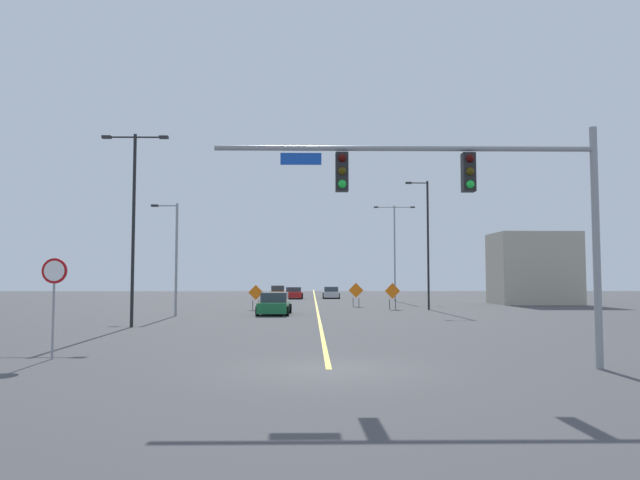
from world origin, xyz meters
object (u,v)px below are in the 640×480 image
Objects in this scene: traffic_signal_assembly at (469,191)px; car_green_passing at (274,304)px; construction_sign_median_near at (256,294)px; stop_sign at (54,288)px; car_red_mid at (294,293)px; construction_sign_right_shoulder at (392,292)px; car_orange_near at (278,292)px; street_lamp_mid_left at (395,245)px; car_silver_approaching at (331,293)px; street_lamp_far_left at (427,239)px; street_lamp_near_right at (134,214)px; street_lamp_near_left at (174,253)px; construction_sign_median_far at (356,291)px.

car_green_passing is (-6.62, 23.26, -4.08)m from traffic_signal_assembly.
car_green_passing is (1.77, -5.80, -0.52)m from construction_sign_median_near.
traffic_signal_assembly is 3.45× the size of stop_sign.
car_green_passing reaches higher than car_red_mid.
car_orange_near is (-10.27, 26.61, -0.60)m from construction_sign_right_shoulder.
car_silver_approaching is (-6.22, 8.90, -5.10)m from street_lamp_mid_left.
car_red_mid is (2.20, 23.12, -0.54)m from construction_sign_median_near.
stop_sign reaches higher than car_green_passing.
construction_sign_right_shoulder is 0.49× the size of car_orange_near.
street_lamp_far_left is 4.82m from construction_sign_right_shoulder.
construction_sign_right_shoulder is 28.53m from car_orange_near.
car_green_passing is (6.34, 9.87, -4.86)m from street_lamp_near_right.
street_lamp_mid_left is 28.59m from street_lamp_near_left.
street_lamp_near_right reaches higher than construction_sign_median_far.
street_lamp_near_left is 1.57× the size of car_green_passing.
construction_sign_right_shoulder is 0.44× the size of car_green_passing.
construction_sign_median_far is 1.06× the size of construction_sign_median_near.
stop_sign is (-11.90, 2.14, -2.63)m from traffic_signal_assembly.
construction_sign_median_far is at bearing 70.25° from stop_sign.
construction_sign_right_shoulder is 0.44× the size of car_silver_approaching.
street_lamp_far_left is 25.99m from car_silver_approaching.
construction_sign_right_shoulder is at bearing -69.93° from car_red_mid.
stop_sign is 1.61× the size of construction_sign_median_near.
car_silver_approaching is at bearing 124.93° from street_lamp_mid_left.
street_lamp_near_left is 3.56× the size of construction_sign_right_shoulder.
street_lamp_near_right is at bearing -121.21° from construction_sign_median_far.
street_lamp_near_left reaches higher than traffic_signal_assembly.
construction_sign_right_shoulder is 24.10m from car_silver_approaching.
street_lamp_far_left is 1.00× the size of street_lamp_mid_left.
street_lamp_mid_left reaches higher than construction_sign_right_shoulder.
construction_sign_right_shoulder is at bearing 3.53° from construction_sign_median_near.
construction_sign_right_shoulder is at bearing 158.31° from street_lamp_far_left.
construction_sign_right_shoulder is 10.43m from construction_sign_median_near.
street_lamp_far_left is at bearing 81.08° from traffic_signal_assembly.
car_orange_near is (0.13, 27.25, -0.50)m from construction_sign_median_near.
car_green_passing is (6.26, 1.45, -3.30)m from street_lamp_near_left.
street_lamp_near_left is 31.27m from car_red_mid.
construction_sign_median_near is (-8.39, 29.06, -3.55)m from traffic_signal_assembly.
street_lamp_near_right is 2.09× the size of car_silver_approaching.
construction_sign_right_shoulder is at bearing 36.68° from car_green_passing.
street_lamp_mid_left is 24.49m from car_green_passing.
car_orange_near reaches higher than car_green_passing.
construction_sign_right_shoulder is at bearing 47.42° from street_lamp_near_right.
car_silver_approaching is (-1.43, 19.42, -0.61)m from construction_sign_median_far.
street_lamp_near_left is at bearing -109.16° from car_silver_approaching.
car_red_mid is at bearing 144.13° from street_lamp_mid_left.
car_red_mid is 28.92m from car_green_passing.
car_green_passing is 30.58m from car_silver_approaching.
street_lamp_far_left is at bearing -75.53° from car_silver_approaching.
street_lamp_near_right is 2.34× the size of car_orange_near.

